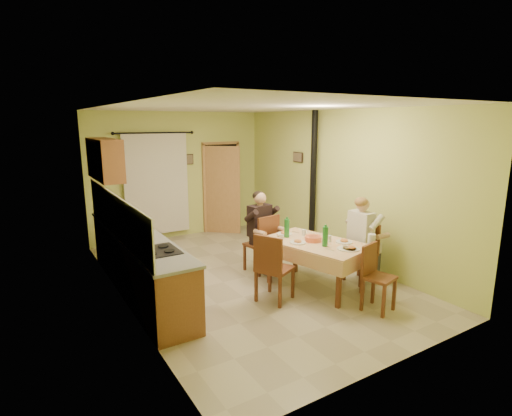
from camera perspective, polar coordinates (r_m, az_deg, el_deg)
floor at (r=6.88m, az=-1.35°, el=-9.79°), size 4.00×6.00×0.01m
room_shell at (r=6.42m, az=-1.43°, el=5.44°), size 4.04×6.04×2.82m
kitchen_run at (r=6.45m, az=-16.55°, el=-7.28°), size 0.64×3.64×1.56m
upper_cabinets at (r=7.37m, az=-20.82°, el=6.54°), size 0.35×1.40×0.70m
curtain at (r=8.92m, az=-14.00°, el=3.37°), size 1.70×0.07×2.22m
doorway at (r=9.47m, az=-4.88°, el=2.90°), size 0.96×0.60×2.15m
dining_table at (r=6.38m, az=8.42°, el=-8.05°), size 1.31×1.76×0.76m
tableware at (r=6.20m, az=9.46°, el=-4.36°), size 0.90×1.48×0.33m
chair_far at (r=7.04m, az=0.76°, el=-6.73°), size 0.52×0.52×1.03m
chair_near at (r=5.89m, az=16.96°, el=-11.20°), size 0.46×0.46×0.93m
chair_right at (r=6.83m, az=14.74°, el=-7.77°), size 0.43×0.43×0.97m
chair_left at (r=5.94m, az=2.60°, el=-10.42°), size 0.61×0.61×1.02m
man_far at (r=6.88m, az=0.69°, el=-2.07°), size 0.62×0.51×1.39m
man_right at (r=6.65m, az=14.94°, el=-3.01°), size 0.47×0.59×1.39m
stove_flue at (r=8.12m, az=8.07°, el=1.06°), size 0.24×0.24×2.80m
picture_back at (r=9.20m, az=-9.52°, el=6.88°), size 0.19×0.03×0.23m
picture_right at (r=8.51m, az=6.01°, el=7.24°), size 0.03×0.31×0.21m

